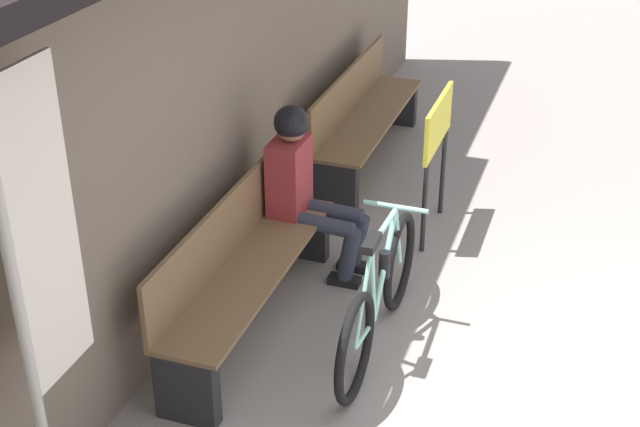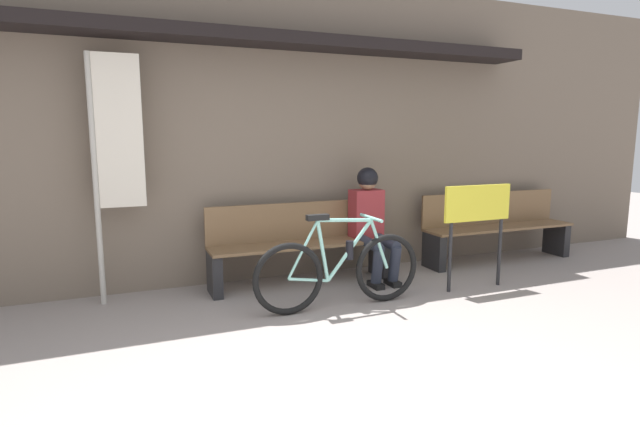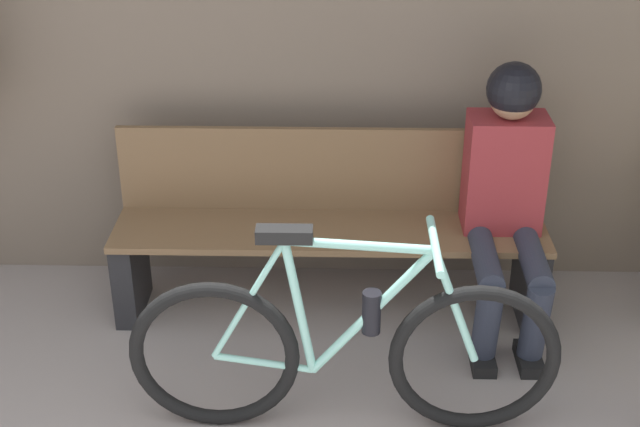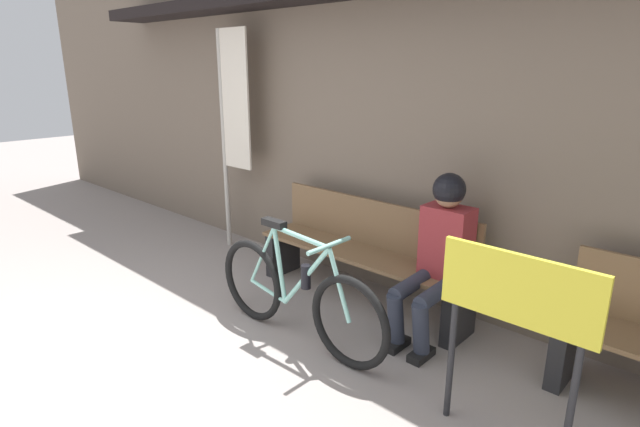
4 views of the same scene
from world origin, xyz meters
name	(u,v)px [view 4 (image 4 of 4)]	position (x,y,z in m)	size (l,w,h in m)	color
ground_plane	(28,408)	(0.00, 0.00, 0.00)	(24.00, 24.00, 0.00)	gray
storefront_wall	(343,96)	(0.00, 2.83, 1.66)	(12.00, 0.56, 3.20)	#756656
park_bench_near	(363,254)	(0.55, 2.46, 0.41)	(1.94, 0.42, 0.85)	brown
bicycle	(296,296)	(0.62, 1.60, 0.35)	(1.62, 0.40, 0.87)	black
person_seated	(439,247)	(1.31, 2.33, 0.69)	(0.34, 0.65, 1.21)	#2D3342
banner_pole	(232,115)	(-1.23, 2.52, 1.44)	(0.45, 0.05, 2.28)	#B7B2A8
signboard	(515,307)	(2.14, 1.61, 0.79)	(0.78, 0.04, 1.06)	#232326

